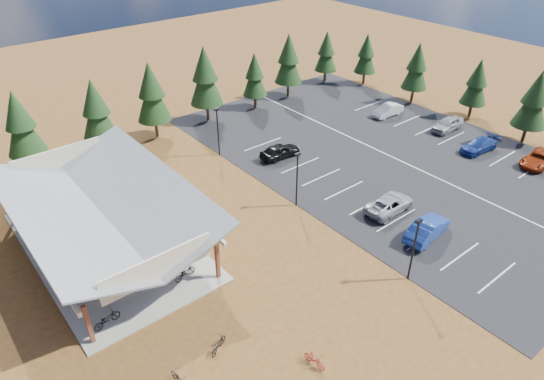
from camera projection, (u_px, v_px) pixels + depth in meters
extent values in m
plane|color=#563516|center=(266.00, 238.00, 38.40)|extent=(140.00, 140.00, 0.00)
cube|color=black|center=(387.00, 155.00, 50.21)|extent=(27.00, 44.00, 0.04)
cube|color=gray|center=(109.00, 245.00, 37.63)|extent=(10.60, 18.60, 0.10)
cube|color=#582519|center=(88.00, 324.00, 28.85)|extent=(0.25, 0.25, 3.00)
cube|color=#582519|center=(64.00, 286.00, 31.60)|extent=(0.25, 0.25, 3.00)
cube|color=#582519|center=(43.00, 254.00, 34.35)|extent=(0.25, 0.25, 3.00)
cube|color=#582519|center=(26.00, 226.00, 37.11)|extent=(0.25, 0.25, 3.00)
cube|color=#582519|center=(11.00, 202.00, 39.86)|extent=(0.25, 0.25, 3.00)
cube|color=#582519|center=(217.00, 260.00, 33.75)|extent=(0.25, 0.25, 3.00)
cube|color=#582519|center=(186.00, 232.00, 36.50)|extent=(0.25, 0.25, 3.00)
cube|color=#582519|center=(160.00, 207.00, 39.25)|extent=(0.25, 0.25, 3.00)
cube|color=#582519|center=(137.00, 186.00, 42.01)|extent=(0.25, 0.25, 3.00)
cube|color=#582519|center=(116.00, 167.00, 44.76)|extent=(0.25, 0.25, 3.00)
cube|color=beige|center=(32.00, 239.00, 33.34)|extent=(0.22, 18.00, 0.35)
cube|color=beige|center=(162.00, 190.00, 38.66)|extent=(0.22, 18.00, 0.35)
cube|color=slate|center=(59.00, 217.00, 33.97)|extent=(5.85, 19.40, 2.13)
cube|color=slate|center=(136.00, 189.00, 37.06)|extent=(5.85, 19.40, 2.13)
cube|color=beige|center=(158.00, 267.00, 29.67)|extent=(7.50, 0.15, 1.80)
cube|color=beige|center=(58.00, 158.00, 41.47)|extent=(7.50, 0.15, 1.80)
cylinder|color=black|center=(413.00, 251.00, 33.17)|extent=(0.14, 0.14, 5.00)
cube|color=black|center=(419.00, 221.00, 31.80)|extent=(0.50, 0.25, 0.18)
cylinder|color=black|center=(297.00, 181.00, 41.04)|extent=(0.14, 0.14, 5.00)
cube|color=black|center=(298.00, 154.00, 39.67)|extent=(0.50, 0.25, 0.18)
cylinder|color=black|center=(218.00, 133.00, 48.90)|extent=(0.14, 0.14, 5.00)
cube|color=black|center=(216.00, 109.00, 47.54)|extent=(0.50, 0.25, 0.18)
cylinder|color=#432517|center=(190.00, 243.00, 37.17)|extent=(0.60, 0.60, 0.90)
cylinder|color=#432517|center=(210.00, 224.00, 39.27)|extent=(0.60, 0.60, 0.90)
cylinder|color=#382314|center=(32.00, 162.00, 46.95)|extent=(0.36, 0.36, 2.01)
cone|color=black|center=(22.00, 129.00, 45.12)|extent=(3.54, 3.54, 4.83)
cone|color=black|center=(16.00, 109.00, 44.04)|extent=(2.74, 2.74, 3.62)
cylinder|color=#382314|center=(103.00, 146.00, 49.76)|extent=(0.36, 0.36, 1.98)
cone|color=black|center=(97.00, 116.00, 47.96)|extent=(3.49, 3.49, 4.76)
cone|color=black|center=(93.00, 97.00, 46.90)|extent=(2.70, 2.70, 3.57)
cylinder|color=#382314|center=(156.00, 128.00, 53.33)|extent=(0.36, 0.36, 2.06)
cone|color=black|center=(152.00, 98.00, 51.46)|extent=(3.63, 3.63, 4.95)
cone|color=black|center=(150.00, 79.00, 50.35)|extent=(2.81, 2.81, 3.71)
cylinder|color=#382314|center=(208.00, 112.00, 57.00)|extent=(0.36, 0.36, 2.16)
cone|color=black|center=(205.00, 82.00, 55.04)|extent=(3.80, 3.80, 5.18)
cone|color=black|center=(204.00, 63.00, 53.88)|extent=(2.94, 2.94, 3.89)
cylinder|color=#382314|center=(255.00, 101.00, 60.39)|extent=(0.36, 0.36, 1.69)
cone|color=black|center=(255.00, 79.00, 58.86)|extent=(2.97, 2.97, 4.05)
cone|color=black|center=(254.00, 65.00, 57.95)|extent=(2.30, 2.30, 3.04)
cylinder|color=#382314|center=(288.00, 89.00, 63.51)|extent=(0.36, 0.36, 2.00)
cone|color=black|center=(288.00, 64.00, 61.69)|extent=(3.52, 3.52, 4.80)
cone|color=black|center=(289.00, 48.00, 60.62)|extent=(2.72, 2.72, 3.60)
cylinder|color=#382314|center=(325.00, 76.00, 68.28)|extent=(0.36, 0.36, 1.72)
cone|color=black|center=(326.00, 55.00, 66.71)|extent=(3.03, 3.03, 4.14)
cone|color=black|center=(327.00, 43.00, 65.79)|extent=(2.34, 2.34, 3.10)
cylinder|color=#382314|center=(524.00, 134.00, 52.23)|extent=(0.36, 0.36, 1.96)
cone|color=black|center=(533.00, 105.00, 50.45)|extent=(3.45, 3.45, 4.70)
cone|color=black|center=(539.00, 87.00, 49.40)|extent=(2.67, 2.67, 3.53)
cylinder|color=#382314|center=(470.00, 110.00, 58.06)|extent=(0.36, 0.36, 1.72)
cone|color=black|center=(476.00, 86.00, 56.50)|extent=(3.03, 3.03, 4.13)
cone|color=black|center=(479.00, 72.00, 55.57)|extent=(2.34, 2.34, 3.10)
cylinder|color=#382314|center=(412.00, 95.00, 62.06)|extent=(0.36, 0.36, 1.84)
cone|color=black|center=(416.00, 71.00, 60.38)|extent=(3.25, 3.25, 4.43)
cone|color=black|center=(418.00, 56.00, 59.39)|extent=(2.51, 2.51, 3.32)
cylinder|color=#382314|center=(364.00, 78.00, 67.70)|extent=(0.36, 0.36, 1.69)
cone|color=black|center=(366.00, 57.00, 66.16)|extent=(2.98, 2.98, 4.07)
cone|color=black|center=(367.00, 45.00, 65.25)|extent=(2.30, 2.30, 3.05)
imported|color=black|center=(107.00, 319.00, 30.50)|extent=(1.96, 0.97, 0.98)
imported|color=#9B9FA4|center=(96.00, 278.00, 33.71)|extent=(1.54, 0.63, 0.90)
imported|color=#233F94|center=(78.00, 224.00, 39.03)|extent=(1.88, 0.75, 0.97)
imported|color=maroon|center=(44.00, 208.00, 40.97)|extent=(1.71, 0.90, 0.99)
imported|color=black|center=(185.00, 273.00, 34.17)|extent=(1.84, 0.89, 0.93)
imported|color=#9F9FA7|center=(145.00, 256.00, 35.67)|extent=(1.72, 0.91, 0.99)
imported|color=navy|center=(139.00, 220.00, 39.58)|extent=(1.70, 0.61, 0.89)
imported|color=maroon|center=(101.00, 200.00, 42.00)|extent=(1.54, 0.60, 0.90)
imported|color=black|center=(179.00, 379.00, 27.06)|extent=(0.67, 1.58, 0.81)
imported|color=maroon|center=(314.00, 360.00, 28.06)|extent=(0.61, 1.55, 0.90)
imported|color=black|center=(218.00, 345.00, 29.01)|extent=(1.71, 1.26, 0.86)
imported|color=#1D2C9E|center=(179.00, 207.00, 41.33)|extent=(0.82, 1.70, 0.86)
imported|color=maroon|center=(207.00, 224.00, 39.13)|extent=(1.16, 1.83, 1.07)
imported|color=black|center=(203.00, 209.00, 40.96)|extent=(1.89, 0.72, 0.98)
imported|color=navy|center=(427.00, 229.00, 38.08)|extent=(5.00, 2.33, 1.59)
imported|color=#9FA1A6|center=(389.00, 204.00, 41.23)|extent=(5.00, 2.49, 1.36)
imported|color=black|center=(280.00, 151.00, 49.29)|extent=(4.42, 2.01, 1.47)
imported|color=#932C0D|center=(538.00, 159.00, 48.02)|extent=(4.90, 2.44, 1.33)
imported|color=navy|center=(479.00, 145.00, 50.51)|extent=(4.77, 2.28, 1.34)
imported|color=#97999E|center=(447.00, 124.00, 54.77)|extent=(4.37, 1.76, 1.49)
imported|color=silver|center=(388.00, 110.00, 58.27)|extent=(4.24, 1.62, 1.38)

